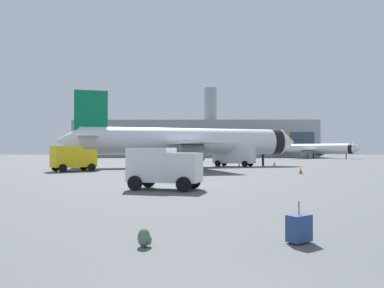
% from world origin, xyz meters
% --- Properties ---
extents(airplane_at_gate, '(35.08, 32.01, 10.50)m').
position_xyz_m(airplane_at_gate, '(-1.77, 51.03, 3.66)').
color(airplane_at_gate, white).
rests_on(airplane_at_gate, ground).
extents(airplane_taxiing, '(22.07, 21.34, 7.92)m').
position_xyz_m(airplane_taxiing, '(34.29, 108.78, 2.76)').
color(airplane_taxiing, white).
rests_on(airplane_taxiing, ground).
extents(service_truck, '(5.11, 4.73, 2.90)m').
position_xyz_m(service_truck, '(-14.40, 39.55, 1.61)').
color(service_truck, yellow).
rests_on(service_truck, ground).
extents(fuel_truck, '(6.44, 4.79, 3.20)m').
position_xyz_m(fuel_truck, '(5.28, 52.91, 1.77)').
color(fuel_truck, white).
rests_on(fuel_truck, ground).
extents(cargo_van, '(4.77, 3.29, 2.60)m').
position_xyz_m(cargo_van, '(-2.22, 19.29, 1.45)').
color(cargo_van, white).
rests_on(cargo_van, ground).
extents(safety_cone_near, '(0.44, 0.44, 0.70)m').
position_xyz_m(safety_cone_near, '(12.02, 56.38, 0.35)').
color(safety_cone_near, '#F2590C').
rests_on(safety_cone_near, ground).
extents(safety_cone_mid, '(0.44, 0.44, 0.66)m').
position_xyz_m(safety_cone_mid, '(5.84, 50.41, 0.32)').
color(safety_cone_mid, '#F2590C').
rests_on(safety_cone_mid, ground).
extents(safety_cone_far, '(0.44, 0.44, 0.75)m').
position_xyz_m(safety_cone_far, '(10.48, 35.15, 0.37)').
color(safety_cone_far, '#F2590C').
rests_on(safety_cone_far, ground).
extents(rolling_suitcase, '(0.75, 0.71, 1.10)m').
position_xyz_m(rolling_suitcase, '(2.54, 5.65, 0.39)').
color(rolling_suitcase, navy).
rests_on(rolling_suitcase, ground).
extents(traveller_backpack, '(0.36, 0.40, 0.48)m').
position_xyz_m(traveller_backpack, '(-1.49, 5.19, 0.23)').
color(traveller_backpack, '#476B4C').
rests_on(traveller_backpack, ground).
extents(terminal_building, '(82.00, 19.19, 24.42)m').
position_xyz_m(terminal_building, '(-0.66, 131.64, 6.35)').
color(terminal_building, gray).
rests_on(terminal_building, ground).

